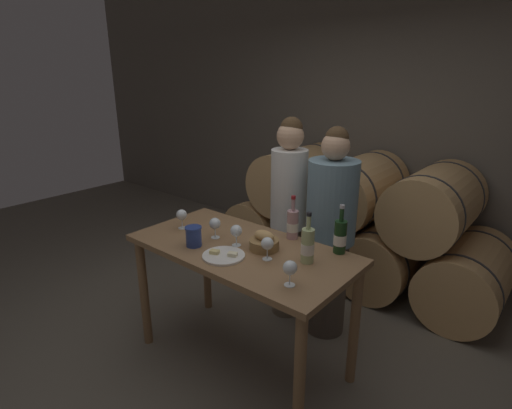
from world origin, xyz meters
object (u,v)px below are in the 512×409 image
object	(u,v)px
bread_basket	(264,242)
wine_glass_far_left	(182,215)
wine_bottle_red	(340,237)
wine_glass_far_right	(290,268)
tasting_table	(241,264)
wine_glass_left	(215,224)
person_right	(330,235)
blue_crock	(194,236)
wine_glass_right	(267,244)
cheese_plate	(224,255)
wine_glass_center	(236,231)
wine_bottle_white	(308,245)
person_left	(288,216)
wine_bottle_rose	(293,224)

from	to	relation	value
bread_basket	wine_glass_far_left	bearing A→B (deg)	-171.27
wine_bottle_red	wine_glass_far_right	xyz separation A→B (m)	(-0.00, -0.53, -0.01)
tasting_table	wine_glass_left	distance (m)	0.33
person_right	blue_crock	xyz separation A→B (m)	(-0.50, -0.89, 0.15)
bread_basket	wine_glass_right	xyz separation A→B (m)	(0.11, -0.10, 0.05)
tasting_table	cheese_plate	xyz separation A→B (m)	(0.02, -0.18, 0.13)
person_right	cheese_plate	size ratio (longest dim) A/B	6.15
wine_glass_right	wine_glass_left	bearing A→B (deg)	176.40
blue_crock	wine_glass_center	xyz separation A→B (m)	(0.21, 0.18, 0.03)
person_right	bread_basket	distance (m)	0.66
wine_bottle_white	wine_glass_far_left	bearing A→B (deg)	-172.57
wine_glass_left	wine_glass_far_right	xyz separation A→B (m)	(0.76, -0.20, 0.00)
person_left	wine_glass_center	size ratio (longest dim) A/B	11.55
wine_bottle_white	wine_glass_right	xyz separation A→B (m)	(-0.20, -0.13, -0.01)
person_left	blue_crock	xyz separation A→B (m)	(-0.12, -0.89, 0.09)
bread_basket	wine_glass_far_left	xyz separation A→B (m)	(-0.68, -0.10, 0.05)
person_left	wine_glass_far_right	world-z (taller)	person_left
wine_glass_right	blue_crock	bearing A→B (deg)	-162.52
blue_crock	cheese_plate	bearing A→B (deg)	1.68
wine_bottle_rose	bread_basket	xyz separation A→B (m)	(-0.04, -0.26, -0.05)
wine_bottle_red	wine_bottle_rose	bearing A→B (deg)	-179.58
person_left	cheese_plate	xyz separation A→B (m)	(0.14, -0.88, 0.03)
wine_bottle_white	cheese_plate	xyz separation A→B (m)	(-0.43, -0.27, -0.10)
tasting_table	wine_bottle_white	distance (m)	0.51
person_left	bread_basket	world-z (taller)	person_left
bread_basket	wine_bottle_rose	bearing A→B (deg)	82.23
wine_bottle_red	wine_glass_far_left	bearing A→B (deg)	-161.01
wine_bottle_red	wine_bottle_white	world-z (taller)	same
wine_bottle_white	blue_crock	xyz separation A→B (m)	(-0.69, -0.28, -0.04)
cheese_plate	wine_glass_far_right	xyz separation A→B (m)	(0.51, -0.02, 0.09)
wine_bottle_red	wine_glass_right	size ratio (longest dim) A/B	2.21
wine_glass_far_right	wine_glass_left	bearing A→B (deg)	165.59
wine_glass_far_right	tasting_table	bearing A→B (deg)	159.13
bread_basket	wine_glass_right	bearing A→B (deg)	-43.77
cheese_plate	person_right	bearing A→B (deg)	74.68
wine_bottle_white	cheese_plate	distance (m)	0.52
person_right	wine_bottle_white	size ratio (longest dim) A/B	5.13
wine_glass_right	wine_bottle_rose	bearing A→B (deg)	100.86
wine_bottle_white	wine_glass_far_left	xyz separation A→B (m)	(-0.99, -0.13, -0.01)
person_left	wine_glass_far_right	xyz separation A→B (m)	(0.65, -0.90, 0.12)
wine_glass_far_left	wine_bottle_red	bearing A→B (deg)	18.99
wine_glass_far_right	wine_bottle_red	bearing A→B (deg)	89.57
person_left	wine_glass_right	distance (m)	0.83
tasting_table	wine_glass_far_left	bearing A→B (deg)	-175.88
tasting_table	person_right	world-z (taller)	person_right
tasting_table	wine_glass_center	xyz separation A→B (m)	(-0.03, -0.01, 0.23)
bread_basket	wine_bottle_red	bearing A→B (deg)	33.96
wine_glass_left	wine_glass_center	world-z (taller)	same
wine_glass_center	wine_glass_far_right	size ratio (longest dim) A/B	1.00
blue_crock	wine_glass_far_left	size ratio (longest dim) A/B	0.93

